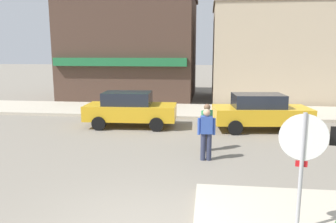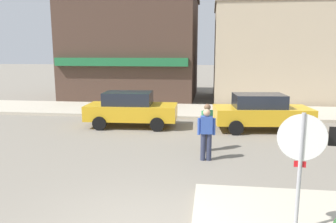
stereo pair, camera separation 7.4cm
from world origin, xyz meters
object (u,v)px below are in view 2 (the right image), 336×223
pedestrian_crossing_near (207,126)px  parked_car_second (261,112)px  stop_sign (301,157)px  parked_car_nearest (131,109)px  pedestrian_crossing_far (206,133)px

pedestrian_crossing_near → parked_car_second: bearing=55.4°
parked_car_second → stop_sign: bearing=-94.1°
parked_car_nearest → pedestrian_crossing_near: bearing=-43.8°
stop_sign → pedestrian_crossing_near: 5.43m
stop_sign → parked_car_second: bearing=85.9°
parked_car_nearest → pedestrian_crossing_near: size_ratio=2.53×
parked_car_nearest → pedestrian_crossing_far: pedestrian_crossing_far is taller
pedestrian_crossing_near → pedestrian_crossing_far: bearing=-90.5°
parked_car_second → pedestrian_crossing_near: size_ratio=2.58×
pedestrian_crossing_far → parked_car_nearest: bearing=128.6°
parked_car_nearest → pedestrian_crossing_far: (3.41, -4.28, 0.06)m
stop_sign → pedestrian_crossing_far: (-1.66, 4.13, -0.65)m
stop_sign → parked_car_nearest: 9.85m
stop_sign → pedestrian_crossing_near: (-1.65, 5.13, -0.65)m
pedestrian_crossing_near → pedestrian_crossing_far: size_ratio=1.00×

